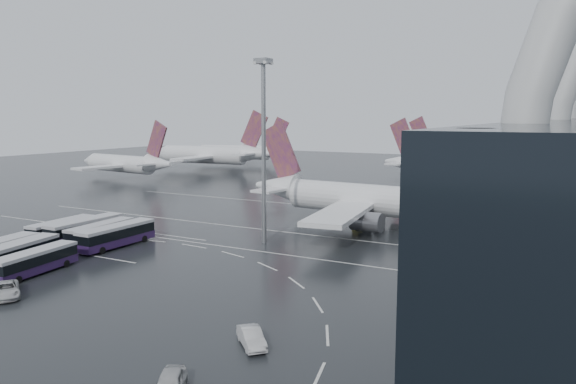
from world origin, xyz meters
The scene contains 24 objects.
ground centered at (0.00, 0.00, 0.00)m, with size 420.00×420.00×0.00m, color black.
lane_marking_near centered at (0.00, -2.00, 0.01)m, with size 120.00×0.25×0.01m, color silver.
lane_marking_mid centered at (0.00, 12.00, 0.01)m, with size 120.00×0.25×0.01m, color silver.
lane_marking_far centered at (0.00, 40.00, 0.01)m, with size 120.00×0.25×0.01m, color silver.
bus_bay_line_south centered at (-24.00, -16.00, 0.01)m, with size 28.00×0.25×0.01m, color silver.
bus_bay_line_north centered at (-24.00, 0.00, 0.01)m, with size 28.00×0.25×0.01m, color silver.
airliner_main centered at (10.69, 23.94, 4.76)m, with size 56.13×49.11×19.00m.
airliner_gate_b centered at (14.32, 88.60, 4.85)m, with size 55.57×49.16×19.40m.
airliner_gate_c centered at (7.63, 132.31, 4.94)m, with size 55.45×50.62×19.76m.
jet_remote_west centered at (-84.78, 57.93, 4.83)m, with size 43.00×34.73×18.70m.
jet_remote_mid centered at (-78.18, 94.04, 5.67)m, with size 50.44×40.67×21.95m.
jet_remote_far centered at (-82.14, 119.53, 5.03)m, with size 44.54×36.11×19.49m.
bus_row_near_a centered at (-31.84, -10.27, 1.68)m, with size 3.65×12.58×3.06m.
bus_row_near_b centered at (-27.62, -9.17, 1.89)m, with size 3.42×13.99×3.44m.
bus_row_near_c centered at (-23.70, -9.51, 1.74)m, with size 3.78×13.00×3.16m.
bus_row_near_d centered at (-19.47, -10.18, 1.87)m, with size 3.40×13.86×3.41m.
bus_row_far_b centered at (-22.29, -25.62, 1.86)m, with size 5.48×14.06×3.38m.
bus_row_far_c centered at (-17.49, -26.18, 1.69)m, with size 4.44×12.77×3.08m.
van_curve_a centered at (-12.30, -33.89, 0.84)m, with size 2.80×6.07×1.69m, color beige.
van_curve_c centered at (19.10, -31.96, 0.81)m, with size 1.71×4.91×1.62m, color beige.
floodlight_mast centered at (-0.88, 3.24, 18.16)m, with size 2.21×2.21×28.87m.
gse_cart_belly_b centered at (28.78, 31.27, 0.64)m, with size 2.36×1.40×1.29m, color slate.
gse_cart_belly_c centered at (8.31, 21.06, 0.62)m, with size 2.27×1.34×1.24m, color gold.
gse_cart_belly_d centered at (26.24, 20.28, 0.55)m, with size 2.00×1.18×1.09m, color slate.
Camera 1 is at (44.72, -71.89, 20.34)m, focal length 35.00 mm.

